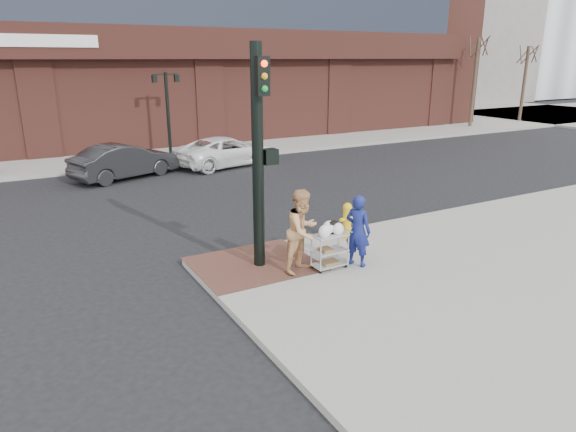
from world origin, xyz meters
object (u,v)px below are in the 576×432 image
lamp_post (167,104)px  fire_hydrant (347,220)px  traffic_signal_pole (259,152)px  pedestrian_tan (303,231)px  minivan_white (227,151)px  utility_cart (330,248)px  woman_blue (358,231)px  sedan_dark (125,161)px

lamp_post → fire_hydrant: (0.45, -14.58, -1.98)m
traffic_signal_pole → pedestrian_tan: size_ratio=2.61×
pedestrian_tan → fire_hydrant: pedestrian_tan is taller
minivan_white → lamp_post: bearing=12.9°
lamp_post → minivan_white: size_ratio=0.82×
lamp_post → utility_cart: size_ratio=3.59×
woman_blue → sedan_dark: bearing=-15.5°
traffic_signal_pole → pedestrian_tan: (0.68, -0.77, -1.72)m
lamp_post → utility_cart: 16.34m
traffic_signal_pole → fire_hydrant: traffic_signal_pole is taller
pedestrian_tan → woman_blue: bearing=-38.0°
traffic_signal_pole → sedan_dark: (-0.58, 11.51, -2.11)m
traffic_signal_pole → fire_hydrant: size_ratio=5.24×
woman_blue → fire_hydrant: size_ratio=1.78×
traffic_signal_pole → utility_cart: (1.29, -0.95, -2.18)m
lamp_post → fire_hydrant: bearing=-88.2°
sedan_dark → minivan_white: bearing=-105.9°
sedan_dark → minivan_white: sedan_dark is taller
pedestrian_tan → minivan_white: (3.44, 12.62, -0.43)m
sedan_dark → pedestrian_tan: bearing=165.8°
woman_blue → fire_hydrant: 2.03m
sedan_dark → utility_cart: sedan_dark is taller
fire_hydrant → sedan_dark: bearing=107.9°
minivan_white → utility_cart: 13.11m
lamp_post → utility_cart: (-1.18, -16.18, -1.96)m
lamp_post → pedestrian_tan: size_ratio=2.09×
lamp_post → traffic_signal_pole: bearing=-99.2°
lamp_post → traffic_signal_pole: traffic_signal_pole is taller
traffic_signal_pole → woman_blue: traffic_signal_pole is taller
minivan_white → utility_cart: size_ratio=4.35×
utility_cart → sedan_dark: bearing=98.5°
lamp_post → minivan_white: 4.23m
woman_blue → utility_cart: bearing=50.4°
traffic_signal_pole → pedestrian_tan: bearing=-48.4°
woman_blue → pedestrian_tan: pedestrian_tan is taller
woman_blue → lamp_post: bearing=-28.7°
woman_blue → utility_cart: size_ratio=1.52×
utility_cart → fire_hydrant: 2.28m
utility_cart → woman_blue: bearing=-12.7°
lamp_post → fire_hydrant: size_ratio=4.19×
traffic_signal_pole → utility_cart: 2.70m
pedestrian_tan → utility_cart: 0.78m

